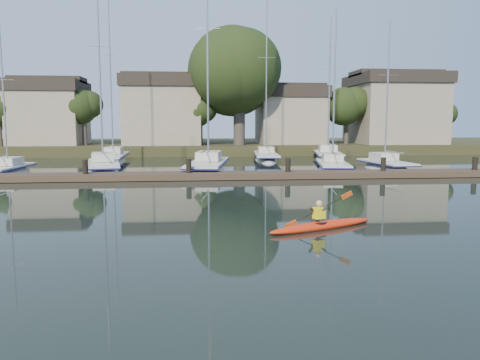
{
  "coord_description": "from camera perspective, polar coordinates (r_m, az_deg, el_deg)",
  "views": [
    {
      "loc": [
        -2.59,
        -13.87,
        3.37
      ],
      "look_at": [
        -0.93,
        3.57,
        1.2
      ],
      "focal_mm": 35.0,
      "sensor_mm": 36.0,
      "label": 1
    }
  ],
  "objects": [
    {
      "name": "sailboat_6",
      "position": [
        42.19,
        3.19,
        2.22
      ],
      "size": [
        2.91,
        9.89,
        15.49
      ],
      "rotation": [
        0.0,
        0.0,
        -0.09
      ],
      "color": "silver",
      "rests_on": "ground"
    },
    {
      "name": "dock",
      "position": [
        28.17,
        -0.14,
        0.61
      ],
      "size": [
        34.0,
        2.0,
        1.8
      ],
      "color": "#443527",
      "rests_on": "ground"
    },
    {
      "name": "sailboat_2",
      "position": [
        32.54,
        -3.91,
        0.73
      ],
      "size": [
        3.82,
        10.27,
        16.61
      ],
      "rotation": [
        0.0,
        0.0,
        -0.15
      ],
      "color": "silver",
      "rests_on": "ground"
    },
    {
      "name": "sailboat_0",
      "position": [
        34.14,
        -26.52,
        0.35
      ],
      "size": [
        2.24,
        6.79,
        10.63
      ],
      "rotation": [
        0.0,
        0.0,
        -0.06
      ],
      "color": "silver",
      "rests_on": "ground"
    },
    {
      "name": "shore",
      "position": [
        54.32,
        -1.03,
        6.91
      ],
      "size": [
        90.0,
        25.25,
        12.75
      ],
      "color": "#2C341A",
      "rests_on": "ground"
    },
    {
      "name": "sailboat_1",
      "position": [
        33.71,
        -16.31,
        0.7
      ],
      "size": [
        3.76,
        9.17,
        14.59
      ],
      "rotation": [
        0.0,
        0.0,
        0.18
      ],
      "color": "silver",
      "rests_on": "ground"
    },
    {
      "name": "sailboat_5",
      "position": [
        41.66,
        -15.22,
        1.91
      ],
      "size": [
        2.52,
        9.38,
        15.4
      ],
      "rotation": [
        0.0,
        0.0,
        0.04
      ],
      "color": "silver",
      "rests_on": "ground"
    },
    {
      "name": "kayak",
      "position": [
        15.16,
        9.9,
        -5.29
      ],
      "size": [
        3.89,
        2.15,
        1.29
      ],
      "rotation": [
        0.0,
        0.0,
        0.43
      ],
      "color": "#D84310",
      "rests_on": "ground"
    },
    {
      "name": "sailboat_3",
      "position": [
        33.48,
        11.22,
        0.83
      ],
      "size": [
        3.42,
        7.91,
        12.36
      ],
      "rotation": [
        0.0,
        0.0,
        -0.19
      ],
      "color": "silver",
      "rests_on": "ground"
    },
    {
      "name": "sailboat_7",
      "position": [
        43.49,
        10.66,
        2.22
      ],
      "size": [
        3.85,
        9.0,
        14.07
      ],
      "rotation": [
        0.0,
        0.0,
        -0.18
      ],
      "color": "silver",
      "rests_on": "ground"
    },
    {
      "name": "ground",
      "position": [
        14.51,
        5.02,
        -6.4
      ],
      "size": [
        160.0,
        160.0,
        0.0
      ],
      "primitive_type": "plane",
      "color": "black",
      "rests_on": "ground"
    },
    {
      "name": "sailboat_4",
      "position": [
        35.21,
        17.33,
        0.94
      ],
      "size": [
        2.69,
        7.03,
        11.68
      ],
      "rotation": [
        0.0,
        0.0,
        0.09
      ],
      "color": "silver",
      "rests_on": "ground"
    }
  ]
}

